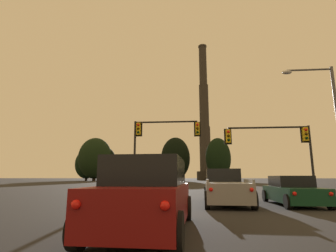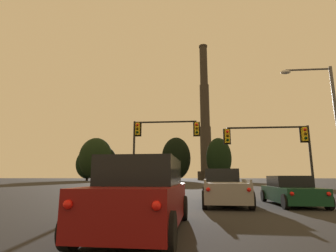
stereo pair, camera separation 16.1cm
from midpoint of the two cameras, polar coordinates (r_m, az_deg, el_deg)
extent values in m
cube|color=gray|center=(14.05, 12.15, -13.67)|extent=(2.23, 5.48, 0.88)
cube|color=black|center=(15.78, 11.54, -10.47)|extent=(1.91, 1.88, 0.72)
cube|color=gray|center=(12.61, 8.18, -11.77)|extent=(0.20, 2.43, 0.16)
cube|color=gray|center=(12.76, 16.83, -11.41)|extent=(0.20, 2.43, 0.16)
cylinder|color=black|center=(16.22, 8.02, -14.34)|extent=(0.25, 0.81, 0.80)
cylinder|color=black|center=(16.34, 15.12, -14.05)|extent=(0.25, 0.81, 0.80)
cylinder|color=black|center=(11.83, 8.12, -15.61)|extent=(0.25, 0.81, 0.80)
cylinder|color=black|center=(12.00, 17.86, -15.14)|extent=(0.25, 0.81, 0.80)
sphere|color=red|center=(11.28, 8.91, -13.50)|extent=(0.17, 0.17, 0.17)
sphere|color=red|center=(11.43, 17.38, -13.11)|extent=(0.17, 0.17, 0.17)
cube|color=maroon|center=(7.08, -5.18, -16.50)|extent=(2.07, 4.86, 0.95)
cube|color=black|center=(7.17, -4.86, -9.84)|extent=(1.87, 2.85, 0.70)
cylinder|color=black|center=(9.20, -8.60, -17.06)|extent=(0.24, 0.77, 0.76)
cylinder|color=black|center=(8.89, 3.73, -17.37)|extent=(0.24, 0.77, 0.76)
cylinder|color=black|center=(5.61, -19.80, -20.52)|extent=(0.24, 0.77, 0.76)
cylinder|color=black|center=(5.10, 1.05, -22.16)|extent=(0.24, 0.77, 0.76)
sphere|color=red|center=(5.03, -20.32, -15.75)|extent=(0.17, 0.17, 0.17)
sphere|color=red|center=(4.55, -1.73, -16.96)|extent=(0.17, 0.17, 0.17)
cube|color=#0F3823|center=(14.82, 25.26, -13.26)|extent=(1.88, 4.63, 0.70)
cube|color=black|center=(15.02, 24.78, -10.86)|extent=(1.66, 2.23, 0.55)
cylinder|color=black|center=(16.42, 20.14, -14.04)|extent=(0.23, 0.64, 0.64)
cylinder|color=black|center=(16.91, 26.10, -13.49)|extent=(0.23, 0.64, 0.64)
cylinder|color=black|center=(12.76, 24.31, -14.79)|extent=(0.23, 0.64, 0.64)
cylinder|color=black|center=(13.39, 31.69, -13.92)|extent=(0.23, 0.64, 0.64)
sphere|color=red|center=(12.39, 25.50, -13.16)|extent=(0.17, 0.17, 0.17)
sphere|color=red|center=(12.92, 31.68, -12.48)|extent=(0.17, 0.17, 0.17)
cylinder|color=black|center=(22.37, -7.50, -6.64)|extent=(0.18, 0.18, 6.09)
cylinder|color=black|center=(22.34, -7.70, -14.32)|extent=(0.40, 0.40, 0.10)
cube|color=yellow|center=(22.61, -6.63, -0.64)|extent=(0.34, 0.34, 1.04)
cube|color=black|center=(22.78, -6.54, -0.72)|extent=(0.58, 0.03, 1.25)
sphere|color=red|center=(22.49, -6.71, 0.25)|extent=(0.22, 0.22, 0.22)
sphere|color=#352604|center=(22.42, -6.73, -0.55)|extent=(0.22, 0.22, 0.22)
sphere|color=black|center=(22.37, -6.75, -1.37)|extent=(0.22, 0.22, 0.22)
cylinder|color=black|center=(22.36, -0.64, 0.89)|extent=(5.32, 0.14, 0.14)
sphere|color=black|center=(22.78, -7.31, 0.76)|extent=(0.18, 0.18, 0.18)
cube|color=yellow|center=(22.13, 6.23, -0.61)|extent=(0.34, 0.34, 1.04)
cube|color=black|center=(22.31, 6.22, -0.69)|extent=(0.58, 0.03, 1.25)
sphere|color=red|center=(22.00, 6.22, 0.31)|extent=(0.22, 0.22, 0.22)
sphere|color=#352604|center=(21.94, 6.24, -0.52)|extent=(0.22, 0.22, 0.22)
sphere|color=black|center=(21.89, 6.25, -1.35)|extent=(0.22, 0.22, 0.22)
cylinder|color=black|center=(22.41, 28.65, -6.50)|extent=(0.18, 0.18, 5.23)
cylinder|color=black|center=(22.41, 29.27, -13.04)|extent=(0.40, 0.40, 0.10)
cube|color=yellow|center=(22.49, 27.52, -1.61)|extent=(0.34, 0.34, 1.04)
cube|color=black|center=(22.65, 27.35, -1.68)|extent=(0.58, 0.03, 1.25)
sphere|color=red|center=(22.36, 27.63, -0.71)|extent=(0.22, 0.22, 0.22)
sphere|color=#352604|center=(22.32, 27.70, -1.53)|extent=(0.22, 0.22, 0.22)
sphere|color=black|center=(22.27, 27.77, -2.34)|extent=(0.22, 0.22, 0.22)
cylinder|color=black|center=(21.68, 20.66, -0.31)|extent=(6.08, 0.14, 0.14)
sphere|color=black|center=(22.69, 28.07, -0.17)|extent=(0.18, 0.18, 0.18)
cube|color=yellow|center=(20.97, 12.75, -2.18)|extent=(0.34, 0.34, 1.04)
cube|color=black|center=(21.14, 12.69, -2.26)|extent=(0.58, 0.03, 1.25)
sphere|color=red|center=(20.83, 12.78, -1.23)|extent=(0.22, 0.22, 0.22)
sphere|color=#352604|center=(20.78, 12.81, -2.10)|extent=(0.22, 0.22, 0.22)
sphere|color=black|center=(20.73, 12.85, -2.98)|extent=(0.22, 0.22, 0.22)
cylinder|color=#56565B|center=(19.84, 28.12, 10.74)|extent=(2.82, 0.12, 0.12)
sphere|color=#56565B|center=(20.43, 31.82, 10.50)|extent=(0.20, 0.20, 0.20)
ellipsoid|color=silver|center=(19.29, 24.23, 10.62)|extent=(0.64, 0.36, 0.26)
cylinder|color=#2B2722|center=(114.56, 8.21, -10.69)|extent=(7.66, 7.66, 3.71)
cylinder|color=#332D28|center=(115.19, 8.05, -4.94)|extent=(4.78, 4.78, 19.39)
cylinder|color=#332D28|center=(118.80, 7.80, 4.40)|extent=(4.12, 4.12, 19.39)
cylinder|color=#332D28|center=(125.33, 7.56, 12.98)|extent=(3.45, 3.45, 19.39)
cylinder|color=#38322C|center=(129.40, 7.46, 16.76)|extent=(3.86, 3.86, 0.70)
cylinder|color=black|center=(97.22, -14.72, -10.47)|extent=(1.08, 1.08, 3.49)
ellipsoid|color=black|center=(97.41, -14.55, -7.17)|extent=(10.84, 9.76, 10.30)
cylinder|color=black|center=(89.52, 10.97, -10.90)|extent=(0.84, 0.84, 2.57)
ellipsoid|color=black|center=(89.74, 10.82, -6.85)|extent=(8.35, 7.52, 13.48)
cylinder|color=black|center=(96.11, -15.86, -10.68)|extent=(1.17, 1.17, 2.59)
ellipsoid|color=black|center=(96.33, -15.65, -6.73)|extent=(11.69, 10.52, 14.24)
cylinder|color=black|center=(91.23, 1.62, -11.16)|extent=(1.00, 1.00, 2.36)
ellipsoid|color=black|center=(91.46, 1.59, -7.02)|extent=(10.00, 9.00, 14.47)
cylinder|color=black|center=(106.01, -17.43, -10.71)|extent=(0.90, 0.90, 2.14)
ellipsoid|color=black|center=(106.12, -17.26, -7.89)|extent=(9.00, 8.10, 11.09)
camera|label=1|loc=(0.08, -90.12, 0.02)|focal=28.00mm
camera|label=2|loc=(0.08, 89.88, -0.02)|focal=28.00mm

